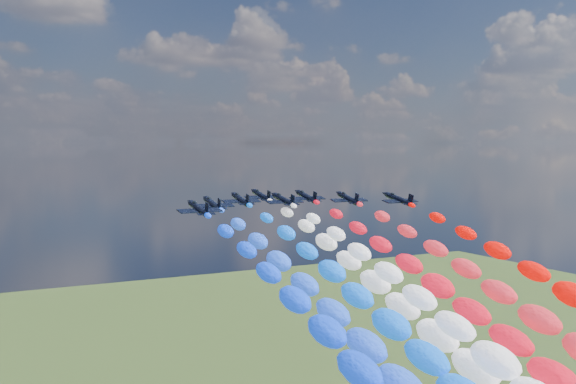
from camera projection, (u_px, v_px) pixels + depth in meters
jet_0 at (199, 208)px, 140.45m from camera, size 9.29×12.48×4.89m
jet_1 at (212, 204)px, 151.52m from camera, size 9.26×12.46×4.89m
trail_1 at (382, 381)px, 97.24m from camera, size 6.46×122.60×43.99m
jet_2 at (241, 199)px, 163.22m from camera, size 9.30×12.49×4.89m
trail_2 at (406, 355)px, 108.94m from camera, size 6.46×122.60×43.99m
jet_3 at (284, 200)px, 162.02m from camera, size 9.27×12.46×4.89m
trail_3 at (472, 357)px, 107.74m from camera, size 6.46×122.60×43.99m
jet_4 at (261, 195)px, 175.33m from camera, size 8.91×12.21×4.89m
trail_4 at (420, 334)px, 121.04m from camera, size 6.46×122.60×43.99m
jet_5 at (306, 197)px, 171.68m from camera, size 8.90×12.20×4.89m
trail_5 at (490, 340)px, 117.40m from camera, size 6.46×122.60×43.99m
jet_6 at (348, 198)px, 166.23m from camera, size 9.57×12.68×4.89m
trail_6 at (561, 349)px, 111.94m from camera, size 6.46×122.60×43.99m
jet_7 at (399, 199)px, 163.51m from camera, size 9.65×12.73×4.89m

